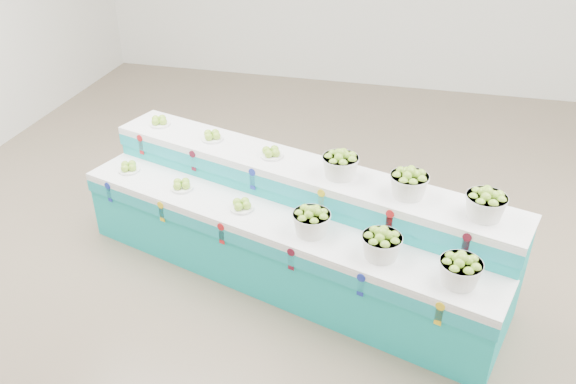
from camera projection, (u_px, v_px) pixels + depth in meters
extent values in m
plane|color=#71634E|center=(355.00, 272.00, 5.60)|extent=(10.00, 10.00, 0.00)
cylinder|color=white|center=(129.00, 167.00, 5.79)|extent=(0.27, 0.27, 0.10)
cylinder|color=white|center=(181.00, 184.00, 5.49)|extent=(0.27, 0.27, 0.10)
cylinder|color=white|center=(242.00, 204.00, 5.19)|extent=(0.27, 0.27, 0.10)
cylinder|color=white|center=(159.00, 121.00, 6.00)|extent=(0.27, 0.27, 0.10)
cylinder|color=white|center=(212.00, 135.00, 5.71)|extent=(0.27, 0.27, 0.10)
cylinder|color=white|center=(271.00, 152.00, 5.41)|extent=(0.27, 0.27, 0.10)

